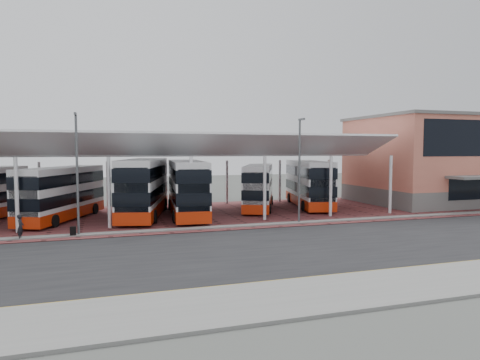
{
  "coord_description": "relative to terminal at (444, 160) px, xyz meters",
  "views": [
    {
      "loc": [
        -12.36,
        -23.55,
        5.67
      ],
      "look_at": [
        -1.92,
        9.06,
        3.28
      ],
      "focal_mm": 32.0,
      "sensor_mm": 36.0,
      "label": 1
    }
  ],
  "objects": [
    {
      "name": "suitcase",
      "position": [
        -37.33,
        -7.92,
        -4.28
      ],
      "size": [
        0.37,
        0.27,
        0.64
      ],
      "primitive_type": "cube",
      "color": "black",
      "rests_on": "forecourt"
    },
    {
      "name": "sidewalk",
      "position": [
        -23.0,
        -22.92,
        -4.59
      ],
      "size": [
        120.0,
        4.0,
        0.14
      ],
      "primitive_type": "cube",
      "color": "slate",
      "rests_on": "ground"
    },
    {
      "name": "bus_5",
      "position": [
        -15.91,
        0.84,
        -2.34
      ],
      "size": [
        5.07,
        11.33,
        4.55
      ],
      "rotation": [
        0.0,
        0.0,
        -0.24
      ],
      "color": "silver",
      "rests_on": "forecourt"
    },
    {
      "name": "north_kerb",
      "position": [
        -23.0,
        -7.72,
        -4.59
      ],
      "size": [
        120.0,
        0.8,
        0.14
      ],
      "primitive_type": "cube",
      "color": "slate",
      "rests_on": "ground"
    },
    {
      "name": "canopy",
      "position": [
        -29.0,
        0.01,
        1.14
      ],
      "size": [
        37.0,
        11.63,
        7.07
      ],
      "color": "silver",
      "rests_on": "ground"
    },
    {
      "name": "lamp_west",
      "position": [
        -37.0,
        -7.65,
        -0.3
      ],
      "size": [
        0.16,
        0.9,
        8.07
      ],
      "color": "#505356",
      "rests_on": "ground"
    },
    {
      "name": "bus_3",
      "position": [
        -28.57,
        -1.42,
        -2.27
      ],
      "size": [
        3.72,
        11.59,
        4.69
      ],
      "rotation": [
        0.0,
        0.0,
        -0.1
      ],
      "color": "silver",
      "rests_on": "forecourt"
    },
    {
      "name": "ground",
      "position": [
        -23.0,
        -13.92,
        -4.66
      ],
      "size": [
        140.0,
        140.0,
        0.0
      ],
      "primitive_type": "plane",
      "color": "#424541"
    },
    {
      "name": "bus_1",
      "position": [
        -38.57,
        -0.55,
        -2.48
      ],
      "size": [
        6.36,
        10.4,
        4.26
      ],
      "rotation": [
        0.0,
        0.0,
        -0.42
      ],
      "color": "silver",
      "rests_on": "forecourt"
    },
    {
      "name": "bus_2",
      "position": [
        -32.1,
        -0.65,
        -2.18
      ],
      "size": [
        5.48,
        12.1,
        4.86
      ],
      "rotation": [
        0.0,
        0.0,
        -0.24
      ],
      "color": "silver",
      "rests_on": "forecourt"
    },
    {
      "name": "pedestrian",
      "position": [
        -40.41,
        -7.92,
        -3.81
      ],
      "size": [
        0.42,
        0.6,
        1.57
      ],
      "primitive_type": "imported",
      "rotation": [
        0.0,
        0.0,
        1.49
      ],
      "color": "black",
      "rests_on": "forecourt"
    },
    {
      "name": "yellow_line_far",
      "position": [
        -23.0,
        -20.62,
        -4.63
      ],
      "size": [
        120.0,
        0.12,
        0.01
      ],
      "primitive_type": "cube",
      "color": "#D7A304",
      "rests_on": "road"
    },
    {
      "name": "yellow_line_near",
      "position": [
        -23.0,
        -20.92,
        -4.63
      ],
      "size": [
        120.0,
        0.12,
        0.01
      ],
      "primitive_type": "cube",
      "color": "#D7A304",
      "rests_on": "road"
    },
    {
      "name": "terminal",
      "position": [
        0.0,
        0.0,
        0.0
      ],
      "size": [
        18.4,
        14.4,
        9.25
      ],
      "color": "#64615E",
      "rests_on": "ground"
    },
    {
      "name": "bus_4",
      "position": [
        -21.23,
        0.78,
        -2.52
      ],
      "size": [
        6.22,
        10.26,
        4.19
      ],
      "rotation": [
        0.0,
        0.0,
        -0.41
      ],
      "color": "silver",
      "rests_on": "forecourt"
    },
    {
      "name": "lamp_east",
      "position": [
        -21.0,
        -7.65,
        -0.3
      ],
      "size": [
        0.16,
        0.9,
        8.07
      ],
      "color": "#505356",
      "rests_on": "ground"
    },
    {
      "name": "forecourt",
      "position": [
        -21.0,
        -0.92,
        -4.63
      ],
      "size": [
        72.0,
        16.0,
        0.06
      ],
      "primitive_type": "cube",
      "color": "brown",
      "rests_on": "ground"
    },
    {
      "name": "road",
      "position": [
        -23.0,
        -14.92,
        -4.65
      ],
      "size": [
        120.0,
        14.0,
        0.02
      ],
      "primitive_type": "cube",
      "color": "black",
      "rests_on": "ground"
    }
  ]
}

